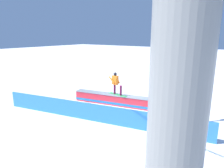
# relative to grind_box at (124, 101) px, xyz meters

# --- Properties ---
(ground_plane) EXTENTS (120.00, 120.00, 0.00)m
(ground_plane) POSITION_rel_grind_box_xyz_m (0.00, 0.00, -0.33)
(ground_plane) COLOR white
(grind_box) EXTENTS (7.05, 2.05, 0.72)m
(grind_box) POSITION_rel_grind_box_xyz_m (0.00, 0.00, 0.00)
(grind_box) COLOR red
(grind_box) RESTS_ON ground_plane
(snowboarder) EXTENTS (1.50, 0.50, 1.49)m
(snowboarder) POSITION_rel_grind_box_xyz_m (0.59, 0.07, 1.20)
(snowboarder) COLOR #2E944D
(snowboarder) RESTS_ON grind_box
(safety_fence) EXTENTS (11.85, 2.51, 1.00)m
(safety_fence) POSITION_rel_grind_box_xyz_m (0.00, 3.03, 0.17)
(safety_fence) COLOR blue
(safety_fence) RESTS_ON ground_plane
(trail_marker) EXTENTS (0.40, 0.10, 2.30)m
(trail_marker) POSITION_rel_grind_box_xyz_m (-4.57, 0.06, 0.89)
(trail_marker) COLOR #262628
(trail_marker) RESTS_ON ground_plane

